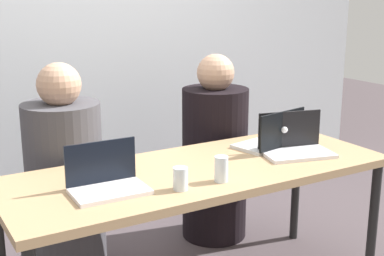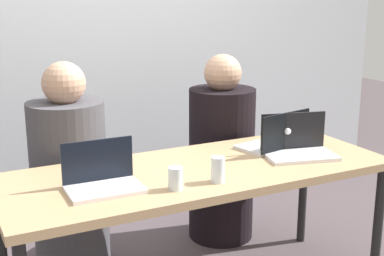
{
  "view_description": "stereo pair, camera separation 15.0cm",
  "coord_description": "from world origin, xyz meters",
  "px_view_note": "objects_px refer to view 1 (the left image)",
  "views": [
    {
      "loc": [
        -1.26,
        -2.08,
        1.53
      ],
      "look_at": [
        0.0,
        0.07,
        0.89
      ],
      "focal_mm": 50.0,
      "sensor_mm": 36.0,
      "label": 1
    },
    {
      "loc": [
        -1.12,
        -2.15,
        1.53
      ],
      "look_at": [
        0.0,
        0.07,
        0.89
      ],
      "focal_mm": 50.0,
      "sensor_mm": 36.0,
      "label": 2
    }
  ],
  "objects_px": {
    "person_on_left": "(65,184)",
    "laptop_front_left": "(106,181)",
    "laptop_back_right": "(272,139)",
    "laptop_front_right": "(295,145)",
    "water_glass_center": "(221,171)",
    "water_glass_left": "(180,180)",
    "person_on_right": "(215,158)"
  },
  "relations": [
    {
      "from": "laptop_back_right",
      "to": "water_glass_left",
      "type": "distance_m",
      "value": 0.79
    },
    {
      "from": "laptop_back_right",
      "to": "water_glass_center",
      "type": "relative_size",
      "value": 3.34
    },
    {
      "from": "laptop_back_right",
      "to": "laptop_front_right",
      "type": "bearing_deg",
      "value": 91.27
    },
    {
      "from": "person_on_right",
      "to": "laptop_front_right",
      "type": "bearing_deg",
      "value": 100.03
    },
    {
      "from": "person_on_left",
      "to": "person_on_right",
      "type": "relative_size",
      "value": 1.01
    },
    {
      "from": "person_on_left",
      "to": "laptop_front_left",
      "type": "height_order",
      "value": "person_on_left"
    },
    {
      "from": "person_on_left",
      "to": "laptop_front_left",
      "type": "relative_size",
      "value": 3.7
    },
    {
      "from": "person_on_right",
      "to": "laptop_front_left",
      "type": "xyz_separation_m",
      "value": [
        -0.97,
        -0.67,
        0.24
      ]
    },
    {
      "from": "laptop_front_left",
      "to": "water_glass_left",
      "type": "height_order",
      "value": "laptop_front_left"
    },
    {
      "from": "person_on_left",
      "to": "laptop_back_right",
      "type": "xyz_separation_m",
      "value": [
        0.99,
        -0.51,
        0.23
      ]
    },
    {
      "from": "water_glass_center",
      "to": "water_glass_left",
      "type": "xyz_separation_m",
      "value": [
        -0.21,
        0.0,
        -0.01
      ]
    },
    {
      "from": "laptop_back_right",
      "to": "water_glass_left",
      "type": "height_order",
      "value": "laptop_back_right"
    },
    {
      "from": "person_on_right",
      "to": "laptop_front_left",
      "type": "relative_size",
      "value": 3.66
    },
    {
      "from": "person_on_left",
      "to": "water_glass_center",
      "type": "xyz_separation_m",
      "value": [
        0.46,
        -0.82,
        0.24
      ]
    },
    {
      "from": "water_glass_center",
      "to": "water_glass_left",
      "type": "height_order",
      "value": "water_glass_center"
    },
    {
      "from": "person_on_right",
      "to": "water_glass_center",
      "type": "xyz_separation_m",
      "value": [
        -0.49,
        -0.82,
        0.24
      ]
    },
    {
      "from": "laptop_front_right",
      "to": "water_glass_left",
      "type": "relative_size",
      "value": 3.97
    },
    {
      "from": "person_on_left",
      "to": "laptop_front_right",
      "type": "relative_size",
      "value": 3.0
    },
    {
      "from": "water_glass_left",
      "to": "person_on_left",
      "type": "bearing_deg",
      "value": 107.5
    },
    {
      "from": "laptop_front_right",
      "to": "water_glass_center",
      "type": "relative_size",
      "value": 3.42
    },
    {
      "from": "person_on_right",
      "to": "laptop_back_right",
      "type": "relative_size",
      "value": 3.03
    },
    {
      "from": "person_on_right",
      "to": "laptop_front_left",
      "type": "distance_m",
      "value": 1.21
    },
    {
      "from": "laptop_front_left",
      "to": "laptop_back_right",
      "type": "distance_m",
      "value": 1.02
    },
    {
      "from": "laptop_back_right",
      "to": "water_glass_left",
      "type": "relative_size",
      "value": 3.88
    },
    {
      "from": "laptop_front_right",
      "to": "laptop_back_right",
      "type": "bearing_deg",
      "value": 116.87
    },
    {
      "from": "water_glass_left",
      "to": "laptop_front_left",
      "type": "bearing_deg",
      "value": 151.98
    },
    {
      "from": "person_on_right",
      "to": "laptop_back_right",
      "type": "distance_m",
      "value": 0.57
    },
    {
      "from": "water_glass_left",
      "to": "laptop_back_right",
      "type": "bearing_deg",
      "value": 22.64
    },
    {
      "from": "laptop_front_right",
      "to": "laptop_front_left",
      "type": "height_order",
      "value": "laptop_front_right"
    },
    {
      "from": "water_glass_left",
      "to": "laptop_front_right",
      "type": "bearing_deg",
      "value": 11.5
    },
    {
      "from": "laptop_front_left",
      "to": "laptop_back_right",
      "type": "height_order",
      "value": "laptop_back_right"
    },
    {
      "from": "person_on_left",
      "to": "laptop_front_left",
      "type": "distance_m",
      "value": 0.71
    }
  ]
}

